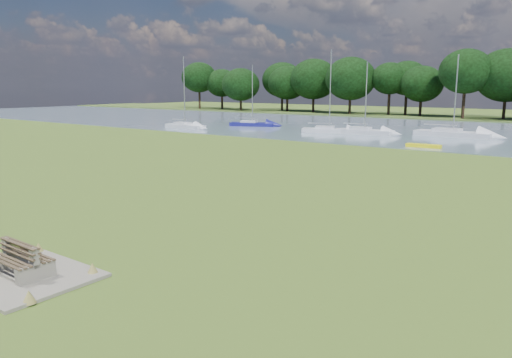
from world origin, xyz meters
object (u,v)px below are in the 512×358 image
Objects in this scene: sailboat_3 at (329,129)px; sailboat_6 at (185,125)px; sailboat_8 at (452,132)px; sailboat_9 at (252,123)px; bench_pair at (21,260)px; kayak at (424,146)px; sailboat_4 at (364,130)px.

sailboat_3 reaches higher than sailboat_6.
sailboat_8 is 26.47m from sailboat_9.
bench_pair reaches higher than kayak.
sailboat_9 is (-17.46, 1.59, -0.03)m from sailboat_4.
kayak is 0.38× the size of sailboat_4.
sailboat_6 is (-22.33, -6.63, 0.00)m from sailboat_4.
sailboat_4 is 23.29m from sailboat_6.
bench_pair is at bearing -80.24° from sailboat_4.
kayak is at bearing -83.60° from sailboat_8.
sailboat_9 is at bearing 148.29° from sailboat_3.
kayak is at bearing -44.22° from sailboat_4.
sailboat_4 is (-9.73, 8.57, 0.33)m from kayak.
sailboat_6 is 9.55m from sailboat_9.
sailboat_8 is (-0.78, 11.85, 0.34)m from kayak.
sailboat_3 is at bearing 108.76° from bench_pair.
sailboat_8 is (31.28, 9.90, 0.01)m from sailboat_6.
bench_pair is 51.73m from sailboat_6.
sailboat_8 is at bearing -4.55° from sailboat_3.
sailboat_3 is 19.04m from sailboat_6.
sailboat_3 is (-13.94, 7.81, 0.32)m from kayak.
sailboat_4 is at bearing -11.31° from sailboat_3.
sailboat_4 reaches higher than bench_pair.
sailboat_3 is 13.77m from sailboat_8.
sailboat_3 is 1.10× the size of sailboat_8.
bench_pair is 0.63× the size of kayak.
sailboat_6 is 1.04× the size of sailboat_8.
sailboat_3 reaches higher than sailboat_4.
sailboat_8 reaches higher than sailboat_4.
sailboat_6 is 1.11× the size of sailboat_9.
bench_pair is at bearing -92.11° from kayak.
sailboat_6 is at bearing -143.84° from sailboat_9.
sailboat_9 is (4.86, 8.21, -0.03)m from sailboat_6.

